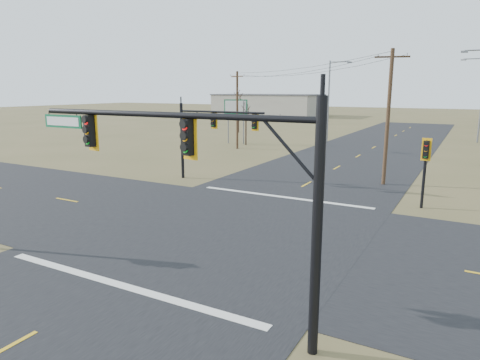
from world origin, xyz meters
name	(u,v)px	position (x,y,z in m)	size (l,w,h in m)	color
ground	(226,229)	(0.00, 0.00, 0.00)	(320.00, 320.00, 0.00)	brown
road_ew	(226,229)	(0.00, 0.00, 0.01)	(160.00, 14.00, 0.02)	black
road_ns	(226,229)	(0.00, 0.00, 0.01)	(14.00, 160.00, 0.02)	black
stop_bar_near	(121,285)	(0.00, -7.50, 0.03)	(12.00, 0.40, 0.01)	silver
stop_bar_far	(283,197)	(0.00, 7.50, 0.03)	(12.00, 0.40, 0.01)	silver
mast_arm_near	(195,160)	(3.74, -7.98, 5.05)	(10.34, 0.49, 6.92)	black
mast_arm_far	(217,126)	(-6.40, 9.54, 4.36)	(8.82, 0.43, 6.00)	black
pedestal_signal_ne	(426,157)	(8.40, 9.03, 3.15)	(0.58, 0.50, 4.29)	black
utility_pole_near	(388,116)	(5.10, 14.84, 5.15)	(2.38, 0.73, 9.93)	#4A311F
utility_pole_far	(237,109)	(-14.34, 26.91, 4.76)	(2.08, 1.04, 9.15)	#4A311F
highway_sign	(236,112)	(-16.92, 31.16, 4.11)	(2.93, 1.10, 5.77)	slate
streetlight_b	(480,95)	(10.94, 48.05, 6.31)	(3.14, 0.47, 11.22)	slate
streetlight_c	(330,97)	(-6.79, 39.19, 6.07)	(3.03, 0.49, 10.81)	slate
bare_tree_a	(246,110)	(-15.19, 30.73, 4.50)	(2.98, 2.98, 5.69)	black
bare_tree_b	(238,97)	(-23.86, 44.36, 5.90)	(3.51, 3.51, 7.38)	black
warehouse_left	(268,105)	(-40.00, 90.00, 2.75)	(28.00, 14.00, 5.50)	gray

